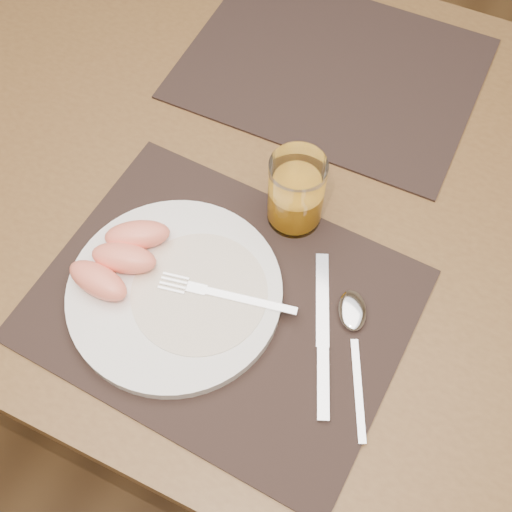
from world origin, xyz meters
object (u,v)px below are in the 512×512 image
object	(u,v)px
spoon	(353,322)
juice_glass	(296,195)
placemat_near	(223,304)
plate	(175,292)
knife	(323,347)
table	(286,208)
fork	(215,293)
placemat_far	(331,68)

from	to	relation	value
spoon	juice_glass	size ratio (longest dim) A/B	1.64
placemat_near	plate	bearing A→B (deg)	-165.23
knife	juice_glass	bearing A→B (deg)	124.11
table	plate	world-z (taller)	plate
spoon	juice_glass	distance (m)	0.18
placemat_near	plate	size ratio (longest dim) A/B	1.67
table	fork	distance (m)	0.24
juice_glass	fork	bearing A→B (deg)	-103.43
plate	spoon	bearing A→B (deg)	15.56
fork	plate	bearing A→B (deg)	-160.76
table	fork	world-z (taller)	fork
fork	juice_glass	size ratio (longest dim) A/B	1.57
knife	placemat_far	bearing A→B (deg)	110.80
plate	juice_glass	world-z (taller)	juice_glass
placemat_far	fork	distance (m)	0.44
placemat_near	juice_glass	bearing A→B (deg)	80.07
placemat_near	fork	bearing A→B (deg)	170.61
placemat_far	plate	bearing A→B (deg)	-93.45
placemat_far	plate	size ratio (longest dim) A/B	1.67
fork	table	bearing A→B (deg)	89.50
placemat_near	placemat_far	bearing A→B (deg)	94.07
placemat_far	knife	distance (m)	0.47
placemat_far	fork	world-z (taller)	fork
table	knife	distance (m)	0.28
placemat_far	spoon	distance (m)	0.44
placemat_near	fork	xyz separation A→B (m)	(-0.01, 0.00, 0.02)
table	plate	distance (m)	0.26
placemat_far	knife	bearing A→B (deg)	-69.20
table	spoon	world-z (taller)	spoon
placemat_near	table	bearing A→B (deg)	92.04
placemat_far	knife	xyz separation A→B (m)	(0.17, -0.44, 0.00)
plate	fork	world-z (taller)	fork
plate	spoon	world-z (taller)	plate
placemat_far	knife	world-z (taller)	knife
placemat_near	placemat_far	size ratio (longest dim) A/B	1.00
spoon	knife	bearing A→B (deg)	-115.25
juice_glass	spoon	bearing A→B (deg)	-41.46
table	knife	bearing A→B (deg)	-56.88
table	spoon	xyz separation A→B (m)	(0.17, -0.18, 0.09)
knife	placemat_near	bearing A→B (deg)	179.75
table	fork	size ratio (longest dim) A/B	8.02
placemat_far	fork	xyz separation A→B (m)	(0.02, -0.44, 0.02)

